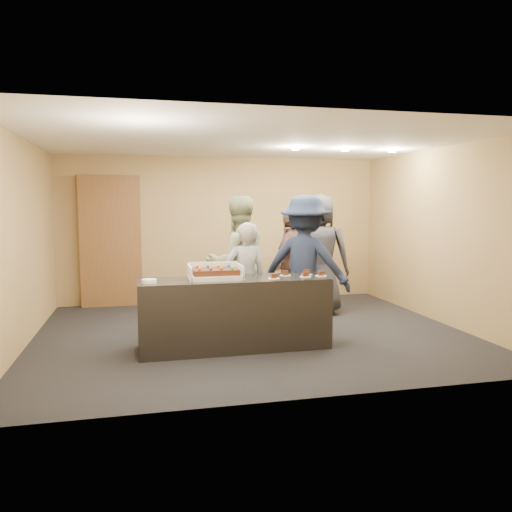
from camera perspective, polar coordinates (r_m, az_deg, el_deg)
name	(u,v)px	position (r m, az deg, el deg)	size (l,w,h in m)	color
room	(251,239)	(7.02, -0.53, 1.99)	(6.04, 6.00, 2.70)	black
serving_counter	(234,313)	(6.40, -2.50, -6.56)	(2.40, 0.70, 0.90)	black
storage_cabinet	(111,241)	(9.28, -16.27, 1.62)	(1.06, 0.15, 2.34)	brown
cake_box	(215,275)	(6.30, -4.70, -2.20)	(0.66, 0.46, 0.19)	white
sheet_cake	(215,271)	(6.27, -4.68, -1.76)	(0.56, 0.39, 0.11)	#3F1C0E
plate_stack	(149,281)	(6.09, -12.11, -2.82)	(0.18, 0.18, 0.04)	white
slice_a	(274,277)	(6.29, 2.06, -2.40)	(0.15, 0.15, 0.07)	white
slice_b	(285,274)	(6.56, 3.37, -2.05)	(0.15, 0.15, 0.07)	white
slice_c	(306,275)	(6.46, 5.68, -2.19)	(0.15, 0.15, 0.07)	white
slice_d	(307,273)	(6.67, 5.83, -1.94)	(0.15, 0.15, 0.07)	white
slice_e	(321,274)	(6.56, 7.44, -2.08)	(0.15, 0.15, 0.07)	white
person_server_grey	(246,281)	(6.82, -1.19, -2.82)	(0.58, 0.38, 1.59)	gray
person_sage_man	(238,264)	(7.23, -2.09, -0.88)	(0.95, 0.74, 1.95)	gray
person_navy_man	(305,265)	(7.07, 5.63, -1.01)	(1.27, 0.73, 1.96)	#1C253E
person_brown_extra	(292,263)	(8.25, 4.11, -0.84)	(1.01, 0.42, 1.72)	brown
person_dark_suit	(320,254)	(8.40, 7.29, 0.22)	(0.98, 0.64, 2.00)	#26262B
ceiling_spotlights	(345,150)	(8.01, 10.14, 11.85)	(1.72, 0.12, 0.03)	#FFEAC6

